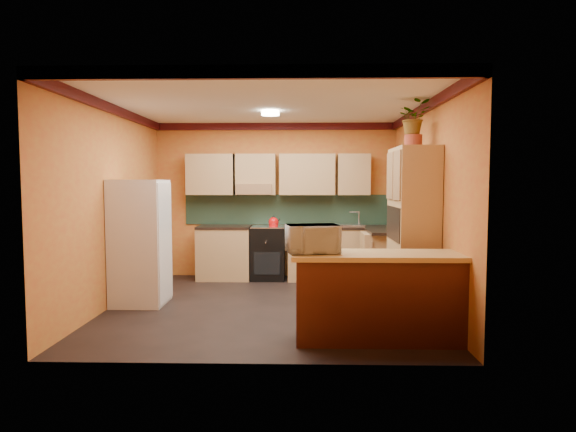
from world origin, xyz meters
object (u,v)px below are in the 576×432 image
(fridge, at_px, (140,242))
(pantry, at_px, (413,231))
(base_cabinets_back, at_px, (304,254))
(breakfast_bar, at_px, (382,299))
(microwave, at_px, (312,239))
(stove, at_px, (268,253))

(fridge, xyz_separation_m, pantry, (3.60, -0.38, 0.20))
(base_cabinets_back, height_order, breakfast_bar, same)
(microwave, bearing_deg, breakfast_bar, -10.79)
(stove, bearing_deg, breakfast_bar, -66.22)
(pantry, relative_size, microwave, 3.95)
(pantry, bearing_deg, microwave, -140.24)
(fridge, distance_m, microwave, 2.74)
(pantry, height_order, breakfast_bar, pantry)
(base_cabinets_back, distance_m, breakfast_bar, 3.30)
(fridge, bearing_deg, breakfast_bar, -25.58)
(base_cabinets_back, xyz_separation_m, stove, (-0.62, -0.00, 0.02))
(fridge, distance_m, pantry, 3.63)
(pantry, height_order, microwave, pantry)
(base_cabinets_back, relative_size, stove, 4.01)
(fridge, relative_size, microwave, 3.20)
(base_cabinets_back, relative_size, pantry, 1.74)
(base_cabinets_back, distance_m, stove, 0.63)
(pantry, bearing_deg, fridge, 173.95)
(stove, distance_m, breakfast_bar, 3.50)
(base_cabinets_back, height_order, microwave, microwave)
(breakfast_bar, bearing_deg, pantry, 62.63)
(stove, xyz_separation_m, fridge, (-1.63, -1.75, 0.39))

